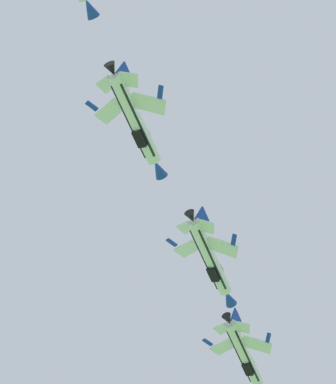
# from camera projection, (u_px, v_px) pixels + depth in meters

# --- Properties ---
(fighter_jet_lead) EXTENTS (14.50, 10.95, 4.76)m
(fighter_jet_lead) POSITION_uv_depth(u_px,v_px,m) (245.00, 355.00, 126.82)
(fighter_jet_lead) COLOR white
(fighter_jet_left_wing) EXTENTS (14.50, 10.75, 5.19)m
(fighter_jet_left_wing) POSITION_uv_depth(u_px,v_px,m) (211.00, 259.00, 116.01)
(fighter_jet_left_wing) COLOR white
(fighter_jet_right_wing) EXTENTS (14.50, 10.90, 4.90)m
(fighter_jet_right_wing) POSITION_uv_depth(u_px,v_px,m) (136.00, 121.00, 103.69)
(fighter_jet_right_wing) COLOR white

